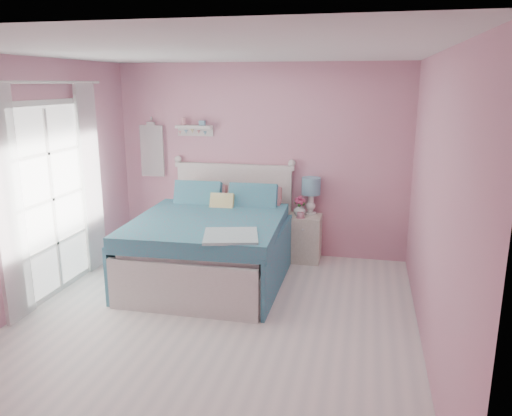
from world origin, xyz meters
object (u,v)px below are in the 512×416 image
at_px(nightstand, 304,238).
at_px(table_lamp, 311,189).
at_px(vase, 300,209).
at_px(teacup, 301,215).
at_px(bed, 213,245).

xyz_separation_m(nightstand, table_lamp, (0.06, 0.10, 0.66)).
height_order(nightstand, vase, vase).
bearing_deg(vase, teacup, -75.45).
height_order(bed, table_lamp, bed).
bearing_deg(bed, nightstand, 37.39).
relative_size(bed, vase, 12.96).
relative_size(bed, table_lamp, 4.39).
xyz_separation_m(nightstand, teacup, (-0.04, -0.12, 0.35)).
bearing_deg(table_lamp, teacup, -114.27).
bearing_deg(nightstand, teacup, -109.19).
xyz_separation_m(bed, nightstand, (1.02, 0.85, -0.10)).
bearing_deg(table_lamp, bed, -138.53).
relative_size(table_lamp, teacup, 5.13).
bearing_deg(bed, teacup, 34.26).
relative_size(nightstand, teacup, 6.38).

